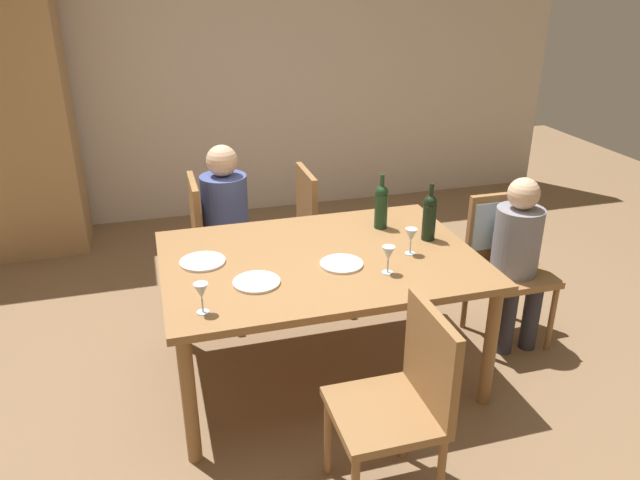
{
  "coord_description": "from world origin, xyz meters",
  "views": [
    {
      "loc": [
        -0.83,
        -2.89,
        2.18
      ],
      "look_at": [
        0.0,
        0.0,
        0.84
      ],
      "focal_mm": 34.26,
      "sensor_mm": 36.0,
      "label": 1
    }
  ],
  "objects_px": {
    "person_woman_host": "(518,251)",
    "wine_bottle_dark_red": "(381,205)",
    "wine_bottle_tall_green": "(429,216)",
    "wine_glass_near_left": "(201,292)",
    "person_man_bearded": "(229,214)",
    "wine_glass_near_right": "(411,236)",
    "chair_near": "(404,395)",
    "dinner_plate_guest_right": "(257,282)",
    "wine_glass_centre": "(388,254)",
    "dinner_plate_host": "(342,264)",
    "dinner_plate_guest_left": "(203,262)",
    "dining_table": "(320,269)",
    "chair_far_right": "(322,221)",
    "chair_far_left": "(214,233)",
    "chair_right_end": "(504,246)"
  },
  "relations": [
    {
      "from": "dining_table",
      "to": "wine_glass_near_left",
      "type": "xyz_separation_m",
      "value": [
        -0.68,
        -0.42,
        0.18
      ]
    },
    {
      "from": "dinner_plate_guest_left",
      "to": "dining_table",
      "type": "bearing_deg",
      "value": -9.22
    },
    {
      "from": "wine_bottle_tall_green",
      "to": "wine_glass_near_right",
      "type": "xyz_separation_m",
      "value": [
        -0.18,
        -0.15,
        -0.04
      ]
    },
    {
      "from": "wine_bottle_tall_green",
      "to": "dinner_plate_guest_left",
      "type": "height_order",
      "value": "wine_bottle_tall_green"
    },
    {
      "from": "chair_right_end",
      "to": "dinner_plate_host",
      "type": "bearing_deg",
      "value": 12.44
    },
    {
      "from": "person_man_bearded",
      "to": "dinner_plate_guest_left",
      "type": "bearing_deg",
      "value": -16.85
    },
    {
      "from": "person_woman_host",
      "to": "wine_glass_near_left",
      "type": "height_order",
      "value": "person_woman_host"
    },
    {
      "from": "chair_right_end",
      "to": "wine_bottle_tall_green",
      "type": "distance_m",
      "value": 0.64
    },
    {
      "from": "chair_right_end",
      "to": "chair_far_right",
      "type": "height_order",
      "value": "same"
    },
    {
      "from": "chair_near",
      "to": "wine_bottle_tall_green",
      "type": "height_order",
      "value": "wine_bottle_tall_green"
    },
    {
      "from": "person_man_bearded",
      "to": "wine_glass_near_right",
      "type": "bearing_deg",
      "value": 38.1
    },
    {
      "from": "person_woman_host",
      "to": "wine_glass_centre",
      "type": "relative_size",
      "value": 7.26
    },
    {
      "from": "chair_near",
      "to": "person_woman_host",
      "type": "height_order",
      "value": "person_woman_host"
    },
    {
      "from": "chair_far_right",
      "to": "chair_right_end",
      "type": "bearing_deg",
      "value": 47.59
    },
    {
      "from": "chair_far_right",
      "to": "wine_glass_near_right",
      "type": "distance_m",
      "value": 1.14
    },
    {
      "from": "wine_glass_centre",
      "to": "chair_far_left",
      "type": "bearing_deg",
      "value": 120.87
    },
    {
      "from": "wine_bottle_tall_green",
      "to": "wine_glass_near_left",
      "type": "relative_size",
      "value": 2.28
    },
    {
      "from": "wine_bottle_dark_red",
      "to": "dinner_plate_host",
      "type": "xyz_separation_m",
      "value": [
        -0.39,
        -0.43,
        -0.14
      ]
    },
    {
      "from": "dining_table",
      "to": "chair_right_end",
      "type": "xyz_separation_m",
      "value": [
        1.23,
        0.12,
        -0.08
      ]
    },
    {
      "from": "chair_far_left",
      "to": "dinner_plate_guest_left",
      "type": "distance_m",
      "value": 0.92
    },
    {
      "from": "chair_near",
      "to": "dinner_plate_guest_left",
      "type": "distance_m",
      "value": 1.31
    },
    {
      "from": "chair_far_left",
      "to": "wine_glass_near_right",
      "type": "height_order",
      "value": "chair_far_left"
    },
    {
      "from": "dinner_plate_host",
      "to": "dinner_plate_guest_left",
      "type": "height_order",
      "value": "same"
    },
    {
      "from": "chair_far_left",
      "to": "person_woman_host",
      "type": "relative_size",
      "value": 0.85
    },
    {
      "from": "chair_near",
      "to": "dinner_plate_guest_right",
      "type": "xyz_separation_m",
      "value": [
        -0.48,
        0.77,
        0.22
      ]
    },
    {
      "from": "wine_glass_near_right",
      "to": "dinner_plate_host",
      "type": "relative_size",
      "value": 0.65
    },
    {
      "from": "dining_table",
      "to": "chair_near",
      "type": "height_order",
      "value": "chair_near"
    },
    {
      "from": "chair_far_left",
      "to": "wine_glass_near_left",
      "type": "relative_size",
      "value": 6.17
    },
    {
      "from": "dining_table",
      "to": "dinner_plate_guest_right",
      "type": "relative_size",
      "value": 7.14
    },
    {
      "from": "wine_bottle_tall_green",
      "to": "dinner_plate_guest_right",
      "type": "xyz_separation_m",
      "value": [
        -1.06,
        -0.26,
        -0.14
      ]
    },
    {
      "from": "wine_glass_near_left",
      "to": "chair_far_right",
      "type": "bearing_deg",
      "value": 55.12
    },
    {
      "from": "person_woman_host",
      "to": "chair_near",
      "type": "bearing_deg",
      "value": 39.77
    },
    {
      "from": "chair_far_right",
      "to": "person_man_bearded",
      "type": "xyz_separation_m",
      "value": [
        -0.65,
        -0.0,
        0.13
      ]
    },
    {
      "from": "dining_table",
      "to": "chair_far_right",
      "type": "distance_m",
      "value": 1.03
    },
    {
      "from": "chair_far_right",
      "to": "wine_glass_near_right",
      "type": "xyz_separation_m",
      "value": [
        0.19,
        -1.08,
        0.32
      ]
    },
    {
      "from": "person_woman_host",
      "to": "dinner_plate_guest_left",
      "type": "xyz_separation_m",
      "value": [
        -1.86,
        0.13,
        0.12
      ]
    },
    {
      "from": "person_woman_host",
      "to": "wine_glass_centre",
      "type": "bearing_deg",
      "value": 15.05
    },
    {
      "from": "person_woman_host",
      "to": "wine_glass_near_left",
      "type": "distance_m",
      "value": 1.96
    },
    {
      "from": "wine_bottle_tall_green",
      "to": "dinner_plate_guest_right",
      "type": "distance_m",
      "value": 1.1
    },
    {
      "from": "wine_bottle_dark_red",
      "to": "dinner_plate_guest_right",
      "type": "height_order",
      "value": "wine_bottle_dark_red"
    },
    {
      "from": "dining_table",
      "to": "chair_far_right",
      "type": "relative_size",
      "value": 1.85
    },
    {
      "from": "chair_right_end",
      "to": "wine_glass_near_left",
      "type": "height_order",
      "value": "chair_right_end"
    },
    {
      "from": "person_woman_host",
      "to": "wine_bottle_dark_red",
      "type": "xyz_separation_m",
      "value": [
        -0.77,
        0.32,
        0.26
      ]
    },
    {
      "from": "chair_far_left",
      "to": "wine_glass_near_right",
      "type": "relative_size",
      "value": 6.17
    },
    {
      "from": "dining_table",
      "to": "dinner_plate_host",
      "type": "height_order",
      "value": "dinner_plate_host"
    },
    {
      "from": "chair_near",
      "to": "dinner_plate_host",
      "type": "bearing_deg",
      "value": 0.39
    },
    {
      "from": "dinner_plate_host",
      "to": "dinner_plate_guest_left",
      "type": "relative_size",
      "value": 0.95
    },
    {
      "from": "wine_bottle_tall_green",
      "to": "chair_far_left",
      "type": "bearing_deg",
      "value": 140.92
    },
    {
      "from": "person_man_bearded",
      "to": "wine_glass_near_right",
      "type": "distance_m",
      "value": 1.38
    },
    {
      "from": "dinner_plate_guest_right",
      "to": "wine_glass_near_right",
      "type": "bearing_deg",
      "value": 7.05
    }
  ]
}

